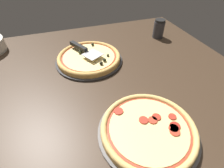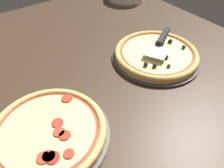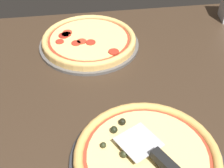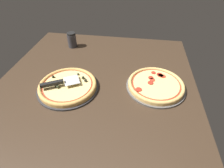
{
  "view_description": "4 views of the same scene",
  "coord_description": "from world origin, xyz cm",
  "views": [
    {
      "loc": [
        10.29,
        63.82,
        51.75
      ],
      "look_at": [
        -8.04,
        10.28,
        3.0
      ],
      "focal_mm": 28.0,
      "sensor_mm": 36.0,
      "label": 1
    },
    {
      "loc": [
        -50.69,
        41.94,
        52.49
      ],
      "look_at": [
        -8.04,
        10.28,
        3.0
      ],
      "focal_mm": 35.0,
      "sensor_mm": 36.0,
      "label": 2
    },
    {
      "loc": [
        -17.69,
        -55.83,
        59.71
      ],
      "look_at": [
        -8.04,
        10.28,
        3.0
      ],
      "focal_mm": 50.0,
      "sensor_mm": 36.0,
      "label": 3
    },
    {
      "loc": [
        67.41,
        21.81,
        67.48
      ],
      "look_at": [
        -8.04,
        10.28,
        3.0
      ],
      "focal_mm": 28.0,
      "sensor_mm": 36.0,
      "label": 4
    }
  ],
  "objects": [
    {
      "name": "pizza_back",
      "position": [
        -12.36,
        35.32,
        2.39
      ],
      "size": [
        32.09,
        32.09,
        2.72
      ],
      "color": "#DBAD60",
      "rests_on": "pizza_pan_back"
    },
    {
      "name": "pizza_front",
      "position": [
        -3.76,
        -14.78,
        2.37
      ],
      "size": [
        33.05,
        33.05,
        3.88
      ],
      "color": "tan",
      "rests_on": "pizza_pan_front"
    },
    {
      "name": "pizza_pan_back",
      "position": [
        -12.33,
        35.33,
        0.5
      ],
      "size": [
        34.13,
        34.13,
        1.0
      ],
      "primitive_type": "cylinder",
      "color": "#565451",
      "rests_on": "ground_plane"
    },
    {
      "name": "ground_plane",
      "position": [
        0.0,
        0.0,
        -1.8
      ],
      "size": [
        151.33,
        119.14,
        3.6
      ],
      "primitive_type": "cube",
      "color": "#38281C"
    },
    {
      "name": "serving_spatula",
      "position": [
        -1.59,
        -19.74,
        5.68
      ],
      "size": [
        14.49,
        20.87,
        2.0
      ],
      "color": "#B7B7BC",
      "rests_on": "pizza_front"
    },
    {
      "name": "pizza_pan_front",
      "position": [
        -3.75,
        -14.76,
        0.5
      ],
      "size": [
        35.16,
        35.16,
        1.0
      ],
      "primitive_type": "cylinder",
      "color": "#2D2D30",
      "rests_on": "ground_plane"
    }
  ]
}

